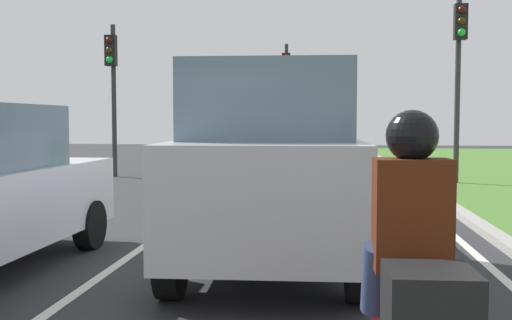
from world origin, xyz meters
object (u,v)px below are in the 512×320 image
traffic_light_overhead_left (112,75)px  traffic_light_far_median (286,84)px  traffic_light_near_right (459,57)px  rider_person (411,212)px  car_suv_ahead (272,165)px

traffic_light_overhead_left → traffic_light_far_median: 8.00m
traffic_light_near_right → traffic_light_overhead_left: 9.80m
traffic_light_near_right → traffic_light_overhead_left: (-9.70, 1.32, -0.29)m
rider_person → traffic_light_near_right: size_ratio=0.24×
traffic_light_far_median → traffic_light_overhead_left: bearing=-126.6°
rider_person → traffic_light_far_median: traffic_light_far_median is taller
rider_person → traffic_light_far_median: (-1.94, 20.64, 1.92)m
traffic_light_overhead_left → car_suv_ahead: bearing=-61.7°
traffic_light_overhead_left → traffic_light_far_median: bearing=53.4°
car_suv_ahead → traffic_light_overhead_left: 12.04m
traffic_light_near_right → traffic_light_far_median: traffic_light_near_right is taller
car_suv_ahead → traffic_light_near_right: size_ratio=0.93×
car_suv_ahead → traffic_light_near_right: (4.06, 9.16, 2.15)m
car_suv_ahead → rider_person: (1.07, -3.74, 0.02)m
traffic_light_near_right → traffic_light_overhead_left: bearing=172.3°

